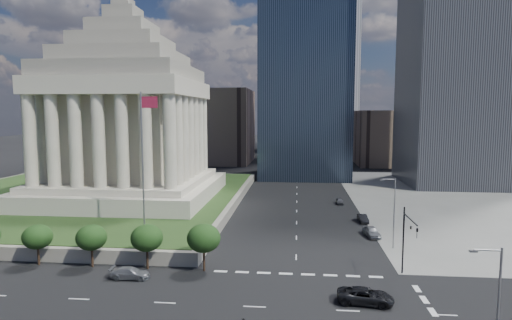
# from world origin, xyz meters

# --- Properties ---
(ground) EXTENTS (500.00, 500.00, 0.00)m
(ground) POSITION_xyz_m (0.00, 100.00, 0.00)
(ground) COLOR black
(ground) RESTS_ON ground
(plaza_terrace) EXTENTS (66.00, 70.00, 1.80)m
(plaza_terrace) POSITION_xyz_m (-45.00, 50.00, 0.90)
(plaza_terrace) COLOR slate
(plaza_terrace) RESTS_ON ground
(plaza_lawn) EXTENTS (64.00, 68.00, 0.10)m
(plaza_lawn) POSITION_xyz_m (-45.00, 50.00, 1.85)
(plaza_lawn) COLOR #243E19
(plaza_lawn) RESTS_ON plaza_terrace
(war_memorial) EXTENTS (34.00, 34.00, 39.00)m
(war_memorial) POSITION_xyz_m (-34.00, 48.00, 21.40)
(war_memorial) COLOR #A8A18D
(war_memorial) RESTS_ON plaza_lawn
(flagpole) EXTENTS (2.52, 0.24, 20.00)m
(flagpole) POSITION_xyz_m (-21.83, 24.00, 13.11)
(flagpole) COLOR slate
(flagpole) RESTS_ON plaza_lawn
(tree_row) EXTENTS (53.00, 4.00, 6.00)m
(tree_row) POSITION_xyz_m (-35.50, 14.00, 3.00)
(tree_row) COLOR black
(tree_row) RESTS_ON ground
(midrise_glass) EXTENTS (26.00, 26.00, 60.00)m
(midrise_glass) POSITION_xyz_m (2.00, 95.00, 30.00)
(midrise_glass) COLOR black
(midrise_glass) RESTS_ON ground
(building_filler_ne) EXTENTS (20.00, 30.00, 20.00)m
(building_filler_ne) POSITION_xyz_m (32.00, 130.00, 10.00)
(building_filler_ne) COLOR brown
(building_filler_ne) RESTS_ON ground
(building_filler_nw) EXTENTS (24.00, 30.00, 28.00)m
(building_filler_nw) POSITION_xyz_m (-30.00, 130.00, 14.00)
(building_filler_nw) COLOR brown
(building_filler_nw) RESTS_ON ground
(traffic_signal_ne) EXTENTS (0.30, 5.74, 8.00)m
(traffic_signal_ne) POSITION_xyz_m (12.50, 13.70, 5.25)
(traffic_signal_ne) COLOR black
(traffic_signal_ne) RESTS_ON ground
(street_lamp_south) EXTENTS (2.13, 0.22, 10.00)m
(street_lamp_south) POSITION_xyz_m (13.33, -6.00, 5.66)
(street_lamp_south) COLOR slate
(street_lamp_south) RESTS_ON ground
(street_lamp_north) EXTENTS (2.13, 0.22, 10.00)m
(street_lamp_north) POSITION_xyz_m (13.33, 25.00, 5.66)
(street_lamp_north) COLOR slate
(street_lamp_north) RESTS_ON ground
(pickup_truck) EXTENTS (3.15, 5.79, 1.54)m
(pickup_truck) POSITION_xyz_m (6.88, 6.79, 0.77)
(pickup_truck) COLOR black
(pickup_truck) RESTS_ON ground
(suv_grey) EXTENTS (4.60, 1.97, 1.32)m
(suv_grey) POSITION_xyz_m (-18.90, 10.79, 0.66)
(suv_grey) COLOR slate
(suv_grey) RESTS_ON ground
(parked_sedan_near) EXTENTS (4.86, 2.56, 1.58)m
(parked_sedan_near) POSITION_xyz_m (11.50, 30.64, 0.79)
(parked_sedan_near) COLOR gray
(parked_sedan_near) RESTS_ON ground
(parked_sedan_mid) EXTENTS (4.06, 1.64, 1.31)m
(parked_sedan_mid) POSITION_xyz_m (11.50, 39.54, 0.66)
(parked_sedan_mid) COLOR black
(parked_sedan_mid) RESTS_ON ground
(parked_sedan_far) EXTENTS (1.47, 3.59, 1.22)m
(parked_sedan_far) POSITION_xyz_m (9.00, 54.49, 0.61)
(parked_sedan_far) COLOR #4D4F54
(parked_sedan_far) RESTS_ON ground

